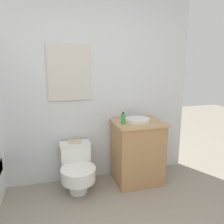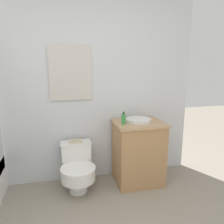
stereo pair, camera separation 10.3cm
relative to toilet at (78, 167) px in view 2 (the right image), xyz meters
name	(u,v)px [view 2 (the right image)]	position (x,y,z in m)	size (l,w,h in m)	color
wall_back	(61,88)	(-0.15, 0.31, 0.96)	(3.54, 0.07, 2.50)	silver
toilet	(78,167)	(0.00, 0.00, 0.00)	(0.42, 0.56, 0.57)	white
vanity	(138,152)	(0.80, 0.01, 0.12)	(0.62, 0.52, 0.82)	#AD7F51
sink	(139,120)	(0.80, 0.03, 0.55)	(0.32, 0.36, 0.13)	white
soap_bottle	(124,119)	(0.58, -0.04, 0.60)	(0.05, 0.05, 0.15)	green
book_on_tank	(76,141)	(0.00, 0.14, 0.29)	(0.16, 0.12, 0.02)	beige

